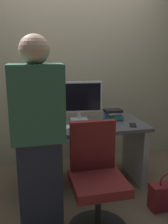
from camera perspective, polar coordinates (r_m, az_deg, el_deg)
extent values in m
plane|color=brown|center=(3.07, -0.22, -15.88)|extent=(9.00, 9.00, 0.00)
cube|color=tan|center=(3.42, -3.24, 13.39)|extent=(6.40, 0.10, 3.00)
cube|color=#4C4C51|center=(2.79, -0.24, -3.15)|extent=(1.39, 0.68, 0.04)
cube|color=#B2B2B7|center=(2.86, -13.01, -10.94)|extent=(0.06, 0.60, 0.69)
cube|color=#B2B2B7|center=(3.12, 11.39, -8.72)|extent=(0.06, 0.60, 0.69)
cylinder|color=black|center=(2.27, 3.23, -21.06)|extent=(0.05, 0.05, 0.39)
cube|color=maroon|center=(2.14, 3.31, -15.90)|extent=(0.44, 0.44, 0.08)
cube|color=maroon|center=(2.20, 1.98, -7.61)|extent=(0.40, 0.06, 0.44)
cube|color=#262838|center=(2.15, -9.84, -17.04)|extent=(0.34, 0.20, 0.85)
cube|color=#38664C|center=(1.89, -10.72, 1.93)|extent=(0.40, 0.24, 0.58)
sphere|color=tan|center=(1.85, -11.27, 13.78)|extent=(0.22, 0.22, 0.22)
cube|color=silver|center=(2.95, -1.17, -1.67)|extent=(0.21, 0.16, 0.02)
cube|color=silver|center=(2.94, -1.17, -0.77)|extent=(0.04, 0.03, 0.08)
cube|color=silver|center=(2.89, -1.19, 3.46)|extent=(0.54, 0.09, 0.36)
cube|color=black|center=(2.87, -1.09, 3.40)|extent=(0.49, 0.06, 0.32)
cube|color=white|center=(2.67, -0.02, -3.29)|extent=(0.43, 0.13, 0.02)
ellipsoid|color=white|center=(2.74, 5.80, -2.73)|extent=(0.06, 0.10, 0.03)
cylinder|color=#D84C3F|center=(2.62, -7.59, -2.94)|extent=(0.07, 0.07, 0.09)
cylinder|color=white|center=(2.83, -10.76, -1.78)|extent=(0.07, 0.07, 0.09)
cube|color=#594C72|center=(2.95, 6.54, -1.69)|extent=(0.21, 0.13, 0.02)
cube|color=#338C59|center=(2.95, 6.94, -1.16)|extent=(0.22, 0.16, 0.03)
cube|color=#3359A5|center=(2.95, 6.51, -0.60)|extent=(0.22, 0.15, 0.03)
cube|color=beige|center=(2.95, 6.81, -0.13)|extent=(0.20, 0.17, 0.02)
cube|color=black|center=(2.93, 6.62, 0.31)|extent=(0.20, 0.15, 0.03)
cube|color=black|center=(2.78, 11.05, -2.95)|extent=(0.11, 0.16, 0.01)
cube|color=maroon|center=(2.72, 18.32, -17.72)|extent=(0.34, 0.14, 0.26)
torus|color=maroon|center=(2.64, 18.58, -14.75)|extent=(0.18, 0.02, 0.18)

